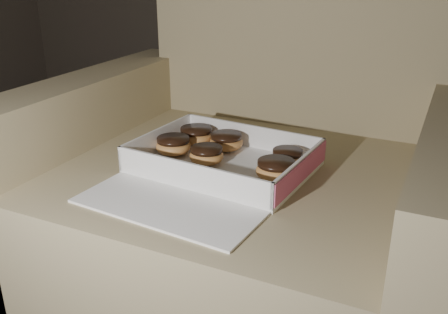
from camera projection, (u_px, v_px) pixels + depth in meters
name	position (u px, v px, depth m)	size (l,w,h in m)	color
armchair	(252.00, 206.00, 1.22)	(0.99, 0.84, 1.04)	#9D8A64
bakery_box	(216.00, 170.00, 1.06)	(0.39, 0.45, 0.06)	white
donut_a	(276.00, 170.00, 1.01)	(0.08, 0.08, 0.04)	#EBA152
donut_b	(226.00, 141.00, 1.17)	(0.08, 0.08, 0.04)	#EBA152
donut_c	(196.00, 135.00, 1.20)	(0.08, 0.08, 0.04)	#EBA152
donut_d	(207.00, 155.00, 1.09)	(0.08, 0.08, 0.04)	#EBA152
donut_e	(288.00, 157.00, 1.08)	(0.07, 0.07, 0.04)	#EBA152
donut_f	(173.00, 145.00, 1.14)	(0.08, 0.08, 0.04)	#EBA152
crumb_a	(182.00, 171.00, 1.05)	(0.01, 0.01, 0.00)	black
crumb_b	(204.00, 184.00, 0.99)	(0.01, 0.01, 0.00)	black
crumb_c	(208.00, 167.00, 1.08)	(0.01, 0.01, 0.00)	black
crumb_d	(138.00, 169.00, 1.06)	(0.01, 0.01, 0.00)	black
crumb_e	(198.00, 168.00, 1.07)	(0.01, 0.01, 0.00)	black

